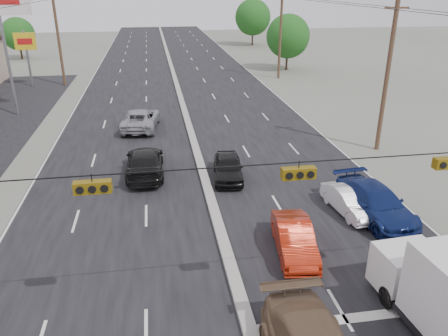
{
  "coord_description": "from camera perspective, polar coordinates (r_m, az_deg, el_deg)",
  "views": [
    {
      "loc": [
        -2.65,
        -11.48,
        10.72
      ],
      "look_at": [
        0.59,
        8.28,
        2.2
      ],
      "focal_mm": 35.0,
      "sensor_mm": 36.0,
      "label": 1
    }
  ],
  "objects": [
    {
      "name": "ground",
      "position": [
        15.93,
        2.89,
        -19.28
      ],
      "size": [
        200.0,
        200.0,
        0.0
      ],
      "primitive_type": "plane",
      "color": "#606356",
      "rests_on": "ground"
    },
    {
      "name": "road_surface",
      "position": [
        42.93,
        -5.53,
        8.47
      ],
      "size": [
        20.0,
        160.0,
        0.02
      ],
      "primitive_type": "cube",
      "color": "black",
      "rests_on": "ground"
    },
    {
      "name": "center_median",
      "position": [
        42.9,
        -5.54,
        8.6
      ],
      "size": [
        0.5,
        160.0,
        0.2
      ],
      "primitive_type": "cube",
      "color": "gray",
      "rests_on": "ground"
    },
    {
      "name": "utility_pole_left_c",
      "position": [
        52.72,
        -20.81,
        15.51
      ],
      "size": [
        1.6,
        0.3,
        10.0
      ],
      "color": "#422D1E",
      "rests_on": "ground"
    },
    {
      "name": "utility_pole_right_b",
      "position": [
        31.02,
        20.52,
        11.2
      ],
      "size": [
        1.6,
        0.3,
        10.0
      ],
      "color": "#422D1E",
      "rests_on": "ground"
    },
    {
      "name": "utility_pole_right_c",
      "position": [
        53.96,
        7.37,
        16.89
      ],
      "size": [
        1.6,
        0.3,
        10.0
      ],
      "color": "#422D1E",
      "rests_on": "ground"
    },
    {
      "name": "traffic_signals",
      "position": [
        13.25,
        9.3,
        -0.51
      ],
      "size": [
        25.0,
        0.3,
        0.54
      ],
      "color": "black",
      "rests_on": "ground"
    },
    {
      "name": "pole_sign_far",
      "position": [
        53.56,
        -24.47,
        14.3
      ],
      "size": [
        2.2,
        0.25,
        6.0
      ],
      "color": "slate",
      "rests_on": "ground"
    },
    {
      "name": "tree_left_far",
      "position": [
        74.39,
        -25.32,
        15.55
      ],
      "size": [
        4.8,
        4.8,
        6.12
      ],
      "color": "#382619",
      "rests_on": "ground"
    },
    {
      "name": "tree_right_mid",
      "position": [
        59.52,
        8.35,
        16.66
      ],
      "size": [
        5.6,
        5.6,
        7.14
      ],
      "color": "#382619",
      "rests_on": "ground"
    },
    {
      "name": "tree_right_far",
      "position": [
        83.79,
        3.79,
        19.05
      ],
      "size": [
        6.4,
        6.4,
        8.16
      ],
      "color": "#382619",
      "rests_on": "ground"
    },
    {
      "name": "red_sedan",
      "position": [
        19.0,
        9.16,
        -9.15
      ],
      "size": [
        1.98,
        4.36,
        1.39
      ],
      "primitive_type": "imported",
      "rotation": [
        0.0,
        0.0,
        -0.13
      ],
      "color": "#9C1C09",
      "rests_on": "ground"
    },
    {
      "name": "queue_car_a",
      "position": [
        25.66,
        0.52,
        0.06
      ],
      "size": [
        2.14,
        4.3,
        1.41
      ],
      "primitive_type": "imported",
      "rotation": [
        0.0,
        0.0,
        -0.12
      ],
      "color": "black",
      "rests_on": "ground"
    },
    {
      "name": "queue_car_b",
      "position": [
        22.8,
        16.05,
        -4.22
      ],
      "size": [
        1.76,
        3.91,
        1.25
      ],
      "primitive_type": "imported",
      "rotation": [
        0.0,
        0.0,
        0.12
      ],
      "color": "silver",
      "rests_on": "ground"
    },
    {
      "name": "queue_car_d",
      "position": [
        22.64,
        19.17,
        -4.37
      ],
      "size": [
        2.75,
        5.63,
        1.58
      ],
      "primitive_type": "imported",
      "rotation": [
        0.0,
        0.0,
        0.1
      ],
      "color": "navy",
      "rests_on": "ground"
    },
    {
      "name": "oncoming_near",
      "position": [
        26.61,
        -10.3,
        0.73
      ],
      "size": [
        2.27,
        5.44,
        1.57
      ],
      "primitive_type": "imported",
      "rotation": [
        0.0,
        0.0,
        3.13
      ],
      "color": "black",
      "rests_on": "ground"
    },
    {
      "name": "oncoming_far",
      "position": [
        35.34,
        -10.83,
        6.3
      ],
      "size": [
        3.31,
        5.91,
        1.56
      ],
      "primitive_type": "imported",
      "rotation": [
        0.0,
        0.0,
        3.01
      ],
      "color": "#919398",
      "rests_on": "ground"
    }
  ]
}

